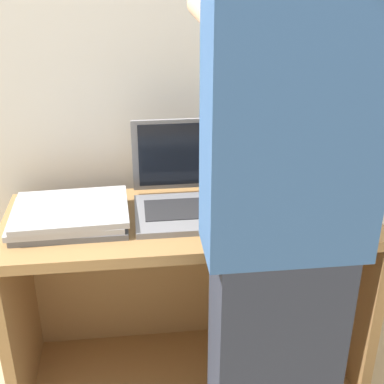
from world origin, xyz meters
name	(u,v)px	position (x,y,z in m)	size (l,w,h in m)	color
wall_back	(178,37)	(0.00, 0.57, 1.20)	(8.00, 0.05, 2.40)	silver
cart	(188,290)	(0.00, 0.30, 0.34)	(1.21, 0.47, 0.68)	#A87A47
laptop_open	(188,193)	(0.00, 0.29, 0.74)	(0.36, 0.32, 0.29)	gray
laptop_stack_left	(70,215)	(-0.38, 0.23, 0.71)	(0.38, 0.29, 0.06)	slate
laptop_stack_right	(304,202)	(0.38, 0.24, 0.71)	(0.37, 0.29, 0.06)	#232326
person	(283,236)	(0.19, -0.18, 0.83)	(0.40, 0.53, 1.66)	#2D3342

